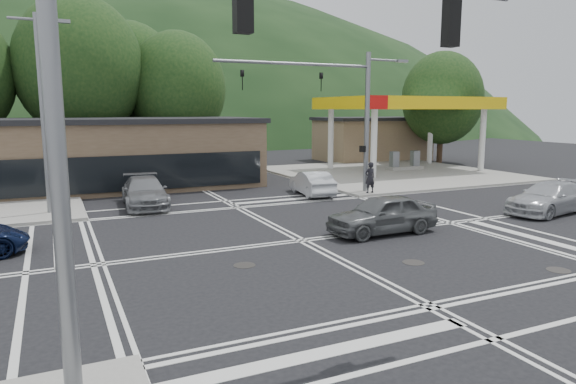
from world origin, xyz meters
name	(u,v)px	position (x,y,z in m)	size (l,w,h in m)	color
ground	(302,241)	(0.00, 0.00, 0.00)	(120.00, 120.00, 0.00)	black
sidewalk_ne	(391,173)	(15.00, 15.00, 0.07)	(16.00, 16.00, 0.15)	gray
gas_station_canopy	(407,107)	(16.99, 15.99, 5.04)	(12.32, 8.34, 5.75)	silver
convenience_store	(372,140)	(20.00, 25.00, 1.90)	(10.00, 6.00, 3.80)	#846B4F
commercial_row	(56,157)	(-8.00, 17.00, 2.00)	(24.00, 8.00, 4.00)	brown
hill_north	(96,135)	(0.00, 90.00, 0.00)	(252.00, 126.00, 140.00)	black
tree_n_b	(79,68)	(-6.00, 24.00, 7.79)	(9.00, 9.00, 12.98)	#382619
tree_n_c	(177,88)	(1.00, 24.00, 6.49)	(7.60, 7.60, 10.87)	#382619
tree_n_e	(129,81)	(-2.00, 28.00, 7.14)	(8.40, 8.40, 11.98)	#382619
tree_ne	(442,98)	(24.00, 20.00, 5.84)	(7.20, 7.20, 9.99)	#382619
streetlight_nw	(43,105)	(-8.44, 9.00, 5.05)	(2.50, 0.25, 9.00)	slate
signal_mast_ne	(348,105)	(6.95, 8.20, 5.07)	(11.65, 0.30, 8.00)	slate
signal_mast_sw	(175,92)	(-6.39, -8.20, 5.12)	(9.14, 0.28, 8.00)	slate
car_grey_center	(382,214)	(3.38, -0.30, 0.77)	(1.81, 4.51, 1.54)	#545759
car_silver_east	(550,198)	(12.86, -0.30, 0.73)	(2.04, 5.02, 1.46)	#ADAFB4
car_queue_a	(312,183)	(5.11, 9.00, 0.69)	(1.47, 4.20, 1.39)	silver
car_queue_b	(210,172)	(1.22, 16.05, 0.72)	(1.70, 4.22, 1.44)	white
car_northbound	(145,192)	(-4.13, 9.39, 0.74)	(2.08, 5.12, 1.49)	slate
pedestrian	(370,177)	(8.04, 7.50, 1.03)	(0.64, 0.42, 1.75)	black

